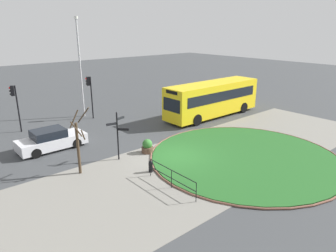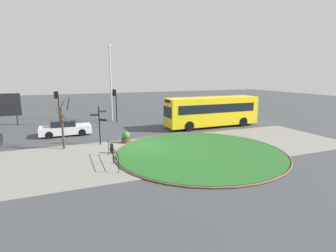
{
  "view_description": "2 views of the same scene",
  "coord_description": "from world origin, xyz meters",
  "px_view_note": "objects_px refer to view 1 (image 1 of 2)",
  "views": [
    {
      "loc": [
        -12.36,
        -13.62,
        8.01
      ],
      "look_at": [
        1.75,
        2.85,
        1.04
      ],
      "focal_mm": 33.12,
      "sensor_mm": 36.0,
      "label": 1
    },
    {
      "loc": [
        -5.53,
        -18.61,
        5.54
      ],
      "look_at": [
        2.8,
        1.97,
        1.09
      ],
      "focal_mm": 27.77,
      "sensor_mm": 36.0,
      "label": 2
    }
  ],
  "objects_px": {
    "traffic_light_far": "(15,98)",
    "street_tree_bare": "(78,143)",
    "bollard_foreground": "(151,166)",
    "planter_near_signpost": "(147,147)",
    "car_near_lane": "(51,140)",
    "lamppost_tall": "(80,65)",
    "bus_yellow": "(213,98)",
    "signpost_directional": "(118,133)",
    "traffic_light_near": "(89,88)"
  },
  "relations": [
    {
      "from": "signpost_directional",
      "to": "traffic_light_near",
      "type": "bearing_deg",
      "value": 72.36
    },
    {
      "from": "car_near_lane",
      "to": "traffic_light_near",
      "type": "xyz_separation_m",
      "value": [
        5.6,
        5.06,
        2.13
      ]
    },
    {
      "from": "street_tree_bare",
      "to": "traffic_light_near",
      "type": "bearing_deg",
      "value": 59.64
    },
    {
      "from": "lamppost_tall",
      "to": "planter_near_signpost",
      "type": "xyz_separation_m",
      "value": [
        -0.82,
        -10.93,
        -4.31
      ]
    },
    {
      "from": "bus_yellow",
      "to": "street_tree_bare",
      "type": "height_order",
      "value": "street_tree_bare"
    },
    {
      "from": "signpost_directional",
      "to": "bus_yellow",
      "type": "xyz_separation_m",
      "value": [
        12.01,
        2.94,
        -0.1
      ]
    },
    {
      "from": "bus_yellow",
      "to": "car_near_lane",
      "type": "relative_size",
      "value": 2.26
    },
    {
      "from": "traffic_light_near",
      "to": "bus_yellow",
      "type": "bearing_deg",
      "value": 157.76
    },
    {
      "from": "bollard_foreground",
      "to": "traffic_light_far",
      "type": "xyz_separation_m",
      "value": [
        -3.57,
        12.53,
        2.36
      ]
    },
    {
      "from": "traffic_light_near",
      "to": "lamppost_tall",
      "type": "height_order",
      "value": "lamppost_tall"
    },
    {
      "from": "bus_yellow",
      "to": "traffic_light_far",
      "type": "xyz_separation_m",
      "value": [
        -15.16,
        6.88,
        1.04
      ]
    },
    {
      "from": "bus_yellow",
      "to": "street_tree_bare",
      "type": "bearing_deg",
      "value": 12.17
    },
    {
      "from": "traffic_light_near",
      "to": "street_tree_bare",
      "type": "relative_size",
      "value": 0.98
    },
    {
      "from": "bollard_foreground",
      "to": "planter_near_signpost",
      "type": "relative_size",
      "value": 0.76
    },
    {
      "from": "street_tree_bare",
      "to": "signpost_directional",
      "type": "bearing_deg",
      "value": 4.35
    },
    {
      "from": "bollard_foreground",
      "to": "bus_yellow",
      "type": "distance_m",
      "value": 12.97
    },
    {
      "from": "traffic_light_far",
      "to": "lamppost_tall",
      "type": "distance_m",
      "value": 6.38
    },
    {
      "from": "street_tree_bare",
      "to": "traffic_light_far",
      "type": "bearing_deg",
      "value": 92.7
    },
    {
      "from": "signpost_directional",
      "to": "street_tree_bare",
      "type": "height_order",
      "value": "street_tree_bare"
    },
    {
      "from": "bollard_foreground",
      "to": "lamppost_tall",
      "type": "relative_size",
      "value": 0.08
    },
    {
      "from": "car_near_lane",
      "to": "street_tree_bare",
      "type": "height_order",
      "value": "street_tree_bare"
    },
    {
      "from": "bus_yellow",
      "to": "traffic_light_far",
      "type": "bearing_deg",
      "value": -24.31
    },
    {
      "from": "bus_yellow",
      "to": "lamppost_tall",
      "type": "height_order",
      "value": "lamppost_tall"
    },
    {
      "from": "bollard_foreground",
      "to": "traffic_light_far",
      "type": "distance_m",
      "value": 13.24
    },
    {
      "from": "lamppost_tall",
      "to": "street_tree_bare",
      "type": "xyz_separation_m",
      "value": [
        -5.52,
        -10.86,
        -2.89
      ]
    },
    {
      "from": "bollard_foreground",
      "to": "lamppost_tall",
      "type": "bearing_deg",
      "value": 79.72
    },
    {
      "from": "bus_yellow",
      "to": "street_tree_bare",
      "type": "relative_size",
      "value": 2.6
    },
    {
      "from": "traffic_light_far",
      "to": "street_tree_bare",
      "type": "relative_size",
      "value": 0.96
    },
    {
      "from": "signpost_directional",
      "to": "car_near_lane",
      "type": "distance_m",
      "value": 5.29
    },
    {
      "from": "planter_near_signpost",
      "to": "street_tree_bare",
      "type": "bearing_deg",
      "value": 179.19
    },
    {
      "from": "street_tree_bare",
      "to": "car_near_lane",
      "type": "bearing_deg",
      "value": 88.53
    },
    {
      "from": "bus_yellow",
      "to": "lamppost_tall",
      "type": "distance_m",
      "value": 12.37
    },
    {
      "from": "signpost_directional",
      "to": "traffic_light_far",
      "type": "distance_m",
      "value": 10.36
    },
    {
      "from": "signpost_directional",
      "to": "bollard_foreground",
      "type": "height_order",
      "value": "signpost_directional"
    },
    {
      "from": "bollard_foreground",
      "to": "bus_yellow",
      "type": "relative_size",
      "value": 0.07
    },
    {
      "from": "bollard_foreground",
      "to": "street_tree_bare",
      "type": "relative_size",
      "value": 0.19
    },
    {
      "from": "bollard_foreground",
      "to": "bus_yellow",
      "type": "xyz_separation_m",
      "value": [
        11.59,
        5.65,
        1.32
      ]
    },
    {
      "from": "lamppost_tall",
      "to": "signpost_directional",
      "type": "bearing_deg",
      "value": -104.94
    },
    {
      "from": "planter_near_signpost",
      "to": "street_tree_bare",
      "type": "relative_size",
      "value": 0.24
    },
    {
      "from": "signpost_directional",
      "to": "street_tree_bare",
      "type": "distance_m",
      "value": 2.69
    },
    {
      "from": "signpost_directional",
      "to": "lamppost_tall",
      "type": "bearing_deg",
      "value": 75.06
    },
    {
      "from": "traffic_light_near",
      "to": "traffic_light_far",
      "type": "bearing_deg",
      "value": 11.73
    },
    {
      "from": "lamppost_tall",
      "to": "planter_near_signpost",
      "type": "height_order",
      "value": "lamppost_tall"
    },
    {
      "from": "signpost_directional",
      "to": "traffic_light_near",
      "type": "xyz_separation_m",
      "value": [
        3.04,
        9.56,
        1.01
      ]
    },
    {
      "from": "traffic_light_far",
      "to": "planter_near_signpost",
      "type": "distance_m",
      "value": 11.57
    },
    {
      "from": "lamppost_tall",
      "to": "planter_near_signpost",
      "type": "distance_m",
      "value": 11.78
    },
    {
      "from": "street_tree_bare",
      "to": "planter_near_signpost",
      "type": "bearing_deg",
      "value": -0.81
    },
    {
      "from": "signpost_directional",
      "to": "planter_near_signpost",
      "type": "xyz_separation_m",
      "value": [
        2.02,
        -0.27,
        -1.36
      ]
    },
    {
      "from": "signpost_directional",
      "to": "bollard_foreground",
      "type": "distance_m",
      "value": 3.09
    },
    {
      "from": "bollard_foreground",
      "to": "signpost_directional",
      "type": "bearing_deg",
      "value": 98.78
    }
  ]
}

